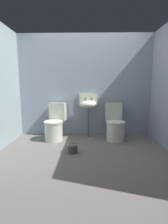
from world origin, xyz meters
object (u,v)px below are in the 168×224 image
at_px(toilet_left, 55,125).
at_px(sink, 89,104).
at_px(toilet_right, 115,125).
at_px(bucket, 72,148).

bearing_deg(toilet_left, sink, -156.74).
height_order(toilet_right, bucket, toilet_right).
bearing_deg(bucket, toilet_right, 40.35).
distance_m(toilet_right, sink, 0.74).
relative_size(toilet_left, sink, 0.79).
bearing_deg(toilet_left, bucket, 130.14).
xyz_separation_m(toilet_right, sink, (-0.57, 0.19, 0.43)).
relative_size(toilet_left, bucket, 3.94).
height_order(sink, bucket, sink).
bearing_deg(toilet_left, toilet_right, -171.09).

